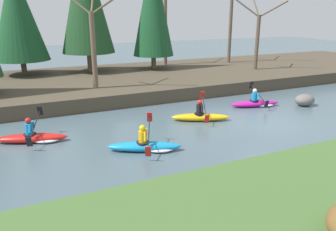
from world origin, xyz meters
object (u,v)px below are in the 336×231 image
(kayaker_lead, at_px, (257,103))
(kayaker_far_back, at_px, (35,137))
(kayaker_trailing, at_px, (147,146))
(kayaker_middle, at_px, (201,116))
(boulder_midstream, at_px, (305,100))

(kayaker_lead, xyz_separation_m, kayaker_far_back, (-11.29, -0.47, 0.00))
(kayaker_far_back, bearing_deg, kayaker_trailing, -17.97)
(kayaker_trailing, bearing_deg, kayaker_far_back, 167.90)
(kayaker_middle, height_order, boulder_midstream, kayaker_middle)
(kayaker_trailing, distance_m, kayaker_far_back, 4.57)
(kayaker_far_back, height_order, boulder_midstream, kayaker_far_back)
(kayaker_trailing, xyz_separation_m, boulder_midstream, (10.09, 2.19, 0.12))
(kayaker_middle, distance_m, kayaker_trailing, 4.24)
(kayaker_lead, bearing_deg, kayaker_trailing, -144.25)
(kayaker_lead, distance_m, kayaker_trailing, 8.20)
(kayaker_trailing, xyz_separation_m, kayaker_far_back, (-3.71, 2.66, 0.00))
(kayaker_trailing, height_order, boulder_midstream, kayaker_trailing)
(kayaker_middle, xyz_separation_m, boulder_midstream, (6.51, -0.08, 0.10))
(kayaker_lead, height_order, kayaker_middle, same)
(kayaker_lead, bearing_deg, kayaker_middle, -154.53)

